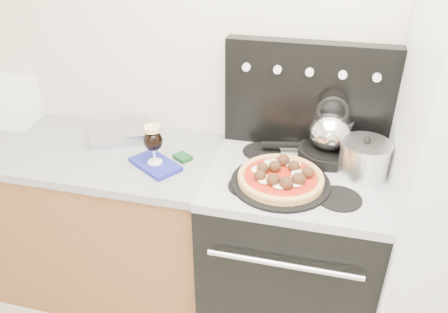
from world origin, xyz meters
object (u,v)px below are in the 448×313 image
(beer_glass, at_px, (153,144))
(pizza_pan, at_px, (280,182))
(base_cabinet, at_px, (87,221))
(oven_mitt, at_px, (155,164))
(stove_body, at_px, (289,256))
(pizza, at_px, (281,176))
(skillet, at_px, (327,153))
(toaster_oven, at_px, (1,101))
(tea_kettle, at_px, (331,128))
(stock_pot, at_px, (364,160))

(beer_glass, bearing_deg, pizza_pan, -3.61)
(base_cabinet, distance_m, oven_mitt, 0.68)
(stove_body, xyz_separation_m, pizza, (-0.06, -0.10, 0.52))
(oven_mitt, distance_m, skillet, 0.79)
(oven_mitt, bearing_deg, pizza_pan, -3.61)
(base_cabinet, relative_size, beer_glass, 7.82)
(oven_mitt, xyz_separation_m, pizza_pan, (0.57, -0.04, 0.02))
(base_cabinet, distance_m, beer_glass, 0.76)
(toaster_oven, relative_size, tea_kettle, 1.70)
(base_cabinet, xyz_separation_m, stove_body, (1.10, -0.02, 0.01))
(base_cabinet, relative_size, toaster_oven, 4.05)
(stove_body, relative_size, stock_pot, 4.30)
(toaster_oven, distance_m, pizza_pan, 1.59)
(pizza, height_order, tea_kettle, tea_kettle)
(pizza_pan, xyz_separation_m, pizza, (0.00, 0.00, 0.03))
(pizza, relative_size, tea_kettle, 1.68)
(stove_body, distance_m, beer_glass, 0.86)
(pizza, relative_size, stock_pot, 1.74)
(base_cabinet, relative_size, skillet, 5.47)
(beer_glass, relative_size, tea_kettle, 0.88)
(toaster_oven, bearing_deg, skillet, -10.05)
(base_cabinet, distance_m, stock_pot, 1.49)
(oven_mitt, height_order, pizza, pizza)
(pizza_pan, height_order, skillet, skillet)
(beer_glass, distance_m, pizza_pan, 0.58)
(toaster_oven, xyz_separation_m, stock_pot, (1.89, -0.15, -0.02))
(pizza_pan, height_order, pizza, pizza)
(pizza_pan, bearing_deg, skillet, 56.32)
(base_cabinet, bearing_deg, pizza, -6.63)
(base_cabinet, relative_size, oven_mitt, 6.13)
(base_cabinet, relative_size, stock_pot, 7.09)
(skillet, bearing_deg, pizza_pan, -123.68)
(beer_glass, height_order, stock_pot, beer_glass)
(tea_kettle, bearing_deg, oven_mitt, 179.31)
(skillet, xyz_separation_m, tea_kettle, (0.00, 0.00, 0.13))
(pizza, bearing_deg, toaster_oven, 169.09)
(stove_body, xyz_separation_m, stock_pot, (0.27, 0.05, 0.55))
(toaster_oven, height_order, pizza_pan, toaster_oven)
(beer_glass, bearing_deg, stock_pot, 7.29)
(base_cabinet, height_order, skillet, skillet)
(toaster_oven, bearing_deg, oven_mitt, -23.97)
(base_cabinet, bearing_deg, tea_kettle, 6.81)
(oven_mitt, xyz_separation_m, pizza, (0.57, -0.04, 0.05))
(beer_glass, relative_size, pizza_pan, 0.45)
(skillet, bearing_deg, oven_mitt, -162.85)
(base_cabinet, height_order, oven_mitt, oven_mitt)
(stove_body, bearing_deg, base_cabinet, 178.70)
(toaster_oven, xyz_separation_m, tea_kettle, (1.74, -0.03, 0.06))
(beer_glass, relative_size, pizza, 0.52)
(toaster_oven, relative_size, oven_mitt, 1.51)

